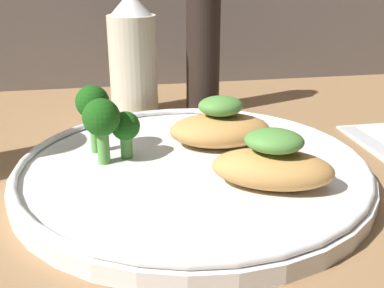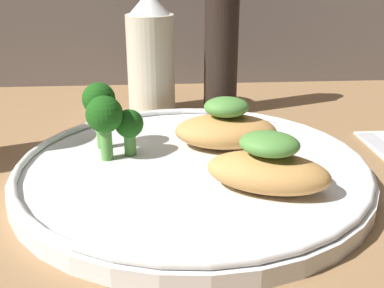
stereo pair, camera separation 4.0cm
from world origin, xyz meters
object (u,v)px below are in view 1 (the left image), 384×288
at_px(pepper_grinder, 203,39).
at_px(plate, 192,170).
at_px(sauce_bottle, 133,58).
at_px(broccoli_bunch, 104,116).

bearing_deg(pepper_grinder, plate, -104.09).
bearing_deg(pepper_grinder, sauce_bottle, 180.00).
distance_m(broccoli_bunch, sauce_bottle, 0.17).
xyz_separation_m(broccoli_bunch, pepper_grinder, (0.12, 0.16, 0.04)).
height_order(plate, broccoli_bunch, broccoli_bunch).
distance_m(plate, pepper_grinder, 0.21).
xyz_separation_m(sauce_bottle, pepper_grinder, (0.08, 0.00, 0.02)).
bearing_deg(sauce_bottle, pepper_grinder, 0.00).
distance_m(sauce_bottle, pepper_grinder, 0.09).
relative_size(plate, broccoli_bunch, 4.84).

